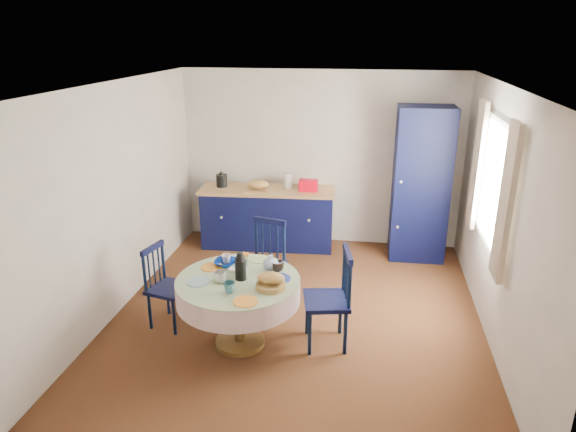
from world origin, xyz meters
name	(u,v)px	position (x,y,z in m)	size (l,w,h in m)	color
floor	(297,314)	(0.00, 0.00, 0.00)	(4.50, 4.50, 0.00)	black
ceiling	(299,85)	(0.00, 0.00, 2.50)	(4.50, 4.50, 0.00)	white
wall_back	(320,159)	(0.00, 2.25, 1.25)	(4.00, 0.02, 2.50)	white
wall_left	(117,199)	(-2.00, 0.00, 1.25)	(0.02, 4.50, 2.50)	white
wall_right	(500,220)	(2.00, 0.00, 1.25)	(0.02, 4.50, 2.50)	white
window	(493,184)	(1.95, 0.30, 1.52)	(0.10, 1.74, 1.45)	white
kitchen_counter	(268,216)	(-0.72, 1.90, 0.45)	(1.97, 0.73, 1.10)	black
pantry_cabinet	(421,185)	(1.40, 1.85, 1.04)	(0.74, 0.55, 2.09)	black
dining_table	(240,290)	(-0.48, -0.65, 0.61)	(1.21, 1.21, 1.01)	#563B18
chair_left	(166,286)	(-1.35, -0.40, 0.45)	(0.46, 0.47, 0.89)	black
chair_far	(265,262)	(-0.41, 0.24, 0.50)	(0.52, 0.51, 0.98)	black
chair_right	(331,298)	(0.40, -0.50, 0.51)	(0.51, 0.53, 1.02)	black
mug_a	(221,277)	(-0.64, -0.73, 0.78)	(0.13, 0.13, 0.10)	silver
mug_b	(229,287)	(-0.50, -0.93, 0.78)	(0.11, 0.11, 0.10)	#306271
mug_c	(277,266)	(-0.14, -0.42, 0.78)	(0.13, 0.13, 0.10)	black
mug_d	(226,259)	(-0.70, -0.32, 0.77)	(0.10, 0.10, 0.09)	silver
cobalt_bowl	(226,263)	(-0.69, -0.37, 0.76)	(0.22, 0.22, 0.06)	navy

